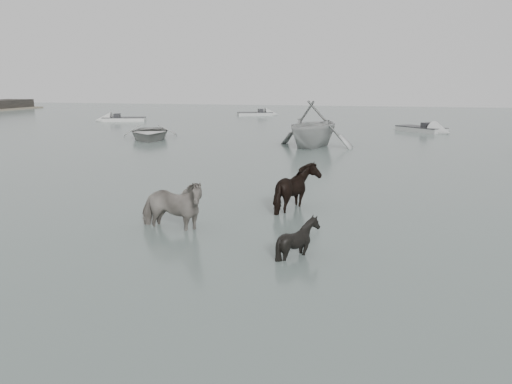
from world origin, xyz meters
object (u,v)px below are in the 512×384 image
pony_pinto (171,198)px  pony_dark (298,183)px  pony_black (298,231)px  rowboat_lead (149,131)px

pony_pinto → pony_dark: pony_pinto is taller
pony_black → pony_dark: bearing=-1.7°
pony_dark → rowboat_lead: pony_dark is taller
pony_pinto → pony_dark: 4.06m
pony_black → pony_pinto: bearing=60.6°
pony_pinto → pony_black: pony_pinto is taller
pony_black → rowboat_lead: (-13.53, 20.56, -0.03)m
pony_dark → rowboat_lead: 20.94m
pony_pinto → pony_dark: size_ratio=1.23×
pony_pinto → pony_black: (3.53, -1.17, -0.28)m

